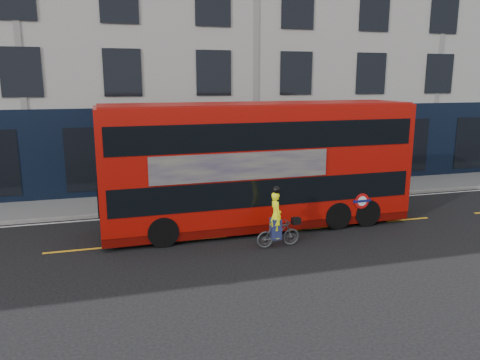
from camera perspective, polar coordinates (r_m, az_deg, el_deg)
name	(u,v)px	position (r m, az deg, el deg)	size (l,w,h in m)	color
ground	(329,242)	(15.67, 10.82, -7.49)	(120.00, 120.00, 0.00)	black
pavement	(265,195)	(21.40, 3.05, -1.78)	(60.00, 3.00, 0.12)	slate
kerb	(276,203)	(20.03, 4.44, -2.76)	(60.00, 0.12, 0.13)	gray
building_terrace	(229,37)	(27.04, -1.38, 17.00)	(50.00, 10.07, 15.00)	#A7A59D
road_edge_line	(279,206)	(19.78, 4.74, -3.15)	(58.00, 0.10, 0.01)	silver
lane_dashes	(310,229)	(16.95, 8.55, -5.87)	(58.00, 0.12, 0.01)	gold
bus	(259,165)	(16.53, 2.37, 1.89)	(11.03, 2.73, 4.42)	#AD0D06
cyclist	(278,227)	(14.85, 4.60, -5.69)	(1.47, 0.55, 1.99)	#444749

